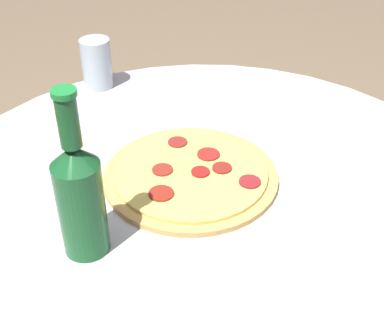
% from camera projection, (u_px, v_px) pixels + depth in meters
% --- Properties ---
extents(table, '(0.98, 0.98, 0.76)m').
position_uv_depth(table, '(207.00, 259.00, 1.00)').
color(table, silver).
rests_on(table, ground_plane).
extents(pizza, '(0.30, 0.30, 0.02)m').
position_uv_depth(pizza, '(192.00, 174.00, 0.92)').
color(pizza, tan).
rests_on(pizza, table).
extents(beer_bottle, '(0.07, 0.07, 0.26)m').
position_uv_depth(beer_bottle, '(80.00, 194.00, 0.73)').
color(beer_bottle, '#195628').
rests_on(beer_bottle, table).
extents(drinking_glass, '(0.07, 0.07, 0.11)m').
position_uv_depth(drinking_glass, '(97.00, 63.00, 1.17)').
color(drinking_glass, '#ADBCC6').
rests_on(drinking_glass, table).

